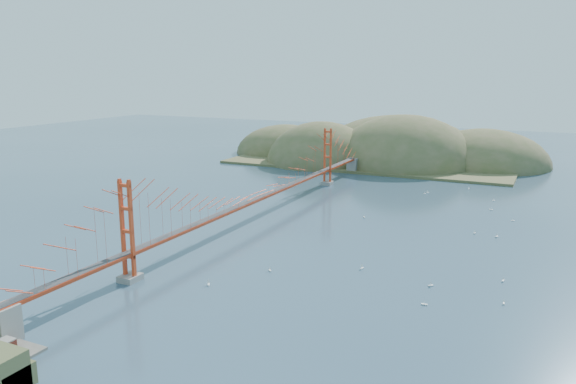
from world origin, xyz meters
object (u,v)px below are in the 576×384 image
at_px(sailboat_2, 424,304).
at_px(sailboat_1, 364,217).
at_px(sailboat_0, 362,268).
at_px(bridge, 258,175).

height_order(sailboat_2, sailboat_1, sailboat_2).
xyz_separation_m(sailboat_0, sailboat_2, (9.04, -7.35, 0.00)).
xyz_separation_m(bridge, sailboat_0, (22.38, -15.18, -6.85)).
bearing_deg(bridge, sailboat_0, -34.16).
bearing_deg(sailboat_1, sailboat_0, -72.61).
bearing_deg(sailboat_1, sailboat_2, -61.84).
bearing_deg(bridge, sailboat_2, -35.65).
height_order(sailboat_0, sailboat_2, sailboat_2).
bearing_deg(sailboat_0, sailboat_1, 107.39).
relative_size(sailboat_2, sailboat_1, 1.18).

